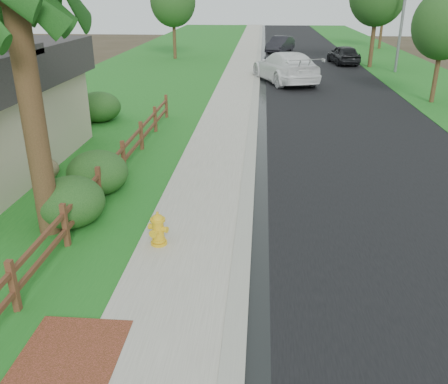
# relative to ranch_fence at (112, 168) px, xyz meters

# --- Properties ---
(ground) EXTENTS (120.00, 120.00, 0.00)m
(ground) POSITION_rel_ranch_fence_xyz_m (3.60, -6.40, -0.62)
(ground) COLOR #382F1E
(road) EXTENTS (8.00, 90.00, 0.02)m
(road) POSITION_rel_ranch_fence_xyz_m (8.20, 28.60, -0.61)
(road) COLOR black
(road) RESTS_ON ground
(curb) EXTENTS (0.40, 90.00, 0.12)m
(curb) POSITION_rel_ranch_fence_xyz_m (4.00, 28.60, -0.56)
(curb) COLOR gray
(curb) RESTS_ON ground
(wet_gutter) EXTENTS (0.50, 90.00, 0.00)m
(wet_gutter) POSITION_rel_ranch_fence_xyz_m (4.35, 28.60, -0.60)
(wet_gutter) COLOR black
(wet_gutter) RESTS_ON road
(sidewalk) EXTENTS (2.20, 90.00, 0.10)m
(sidewalk) POSITION_rel_ranch_fence_xyz_m (2.70, 28.60, -0.57)
(sidewalk) COLOR gray
(sidewalk) RESTS_ON ground
(grass_strip) EXTENTS (1.60, 90.00, 0.06)m
(grass_strip) POSITION_rel_ranch_fence_xyz_m (0.80, 28.60, -0.59)
(grass_strip) COLOR #1B611C
(grass_strip) RESTS_ON ground
(lawn_near) EXTENTS (9.00, 90.00, 0.04)m
(lawn_near) POSITION_rel_ranch_fence_xyz_m (-4.40, 28.60, -0.60)
(lawn_near) COLOR #1B611C
(lawn_near) RESTS_ON ground
(verge_far) EXTENTS (6.00, 90.00, 0.04)m
(verge_far) POSITION_rel_ranch_fence_xyz_m (15.10, 28.60, -0.60)
(verge_far) COLOR #1B611C
(verge_far) RESTS_ON ground
(brick_patch) EXTENTS (1.60, 2.40, 0.11)m
(brick_patch) POSITION_rel_ranch_fence_xyz_m (1.40, -7.40, -0.56)
(brick_patch) COLOR brown
(brick_patch) RESTS_ON ground
(ranch_fence) EXTENTS (0.12, 16.92, 1.10)m
(ranch_fence) POSITION_rel_ranch_fence_xyz_m (0.00, 0.00, 0.00)
(ranch_fence) COLOR #54331C
(ranch_fence) RESTS_ON ground
(fire_hydrant) EXTENTS (0.53, 0.43, 0.81)m
(fire_hydrant) POSITION_rel_ranch_fence_xyz_m (2.09, -3.45, -0.15)
(fire_hydrant) COLOR yellow
(fire_hydrant) RESTS_ON sidewalk
(white_suv) EXTENTS (4.69, 7.11, 1.91)m
(white_suv) POSITION_rel_ranch_fence_xyz_m (5.80, 18.27, 0.36)
(white_suv) COLOR white
(white_suv) RESTS_ON road
(dark_car_mid) EXTENTS (2.35, 4.57, 1.49)m
(dark_car_mid) POSITION_rel_ranch_fence_xyz_m (10.80, 26.97, 0.15)
(dark_car_mid) COLOR black
(dark_car_mid) RESTS_ON road
(dark_car_far) EXTENTS (2.99, 4.75, 1.48)m
(dark_car_far) POSITION_rel_ranch_fence_xyz_m (5.99, 34.39, 0.14)
(dark_car_far) COLOR black
(dark_car_far) RESTS_ON road
(boulder) EXTENTS (1.29, 1.11, 0.74)m
(boulder) POSITION_rel_ranch_fence_xyz_m (-2.40, 0.46, -0.25)
(boulder) COLOR brown
(boulder) RESTS_ON ground
(shrub_a) EXTENTS (2.01, 2.01, 1.26)m
(shrub_a) POSITION_rel_ranch_fence_xyz_m (-0.30, -2.47, 0.01)
(shrub_a) COLOR #184117
(shrub_a) RESTS_ON ground
(shrub_c) EXTENTS (2.16, 2.16, 1.27)m
(shrub_c) POSITION_rel_ranch_fence_xyz_m (-0.30, -0.42, 0.02)
(shrub_c) COLOR #184117
(shrub_c) RESTS_ON ground
(shrub_d) EXTENTS (2.29, 2.29, 1.34)m
(shrub_d) POSITION_rel_ranch_fence_xyz_m (-2.90, 7.60, 0.05)
(shrub_d) COLOR #184117
(shrub_d) RESTS_ON ground
(tree_near_right) EXTENTS (3.13, 3.13, 5.63)m
(tree_near_right) POSITION_rel_ranch_fence_xyz_m (13.28, 12.81, 3.28)
(tree_near_right) COLOR #3C2E18
(tree_near_right) RESTS_ON ground
(tree_mid_left) EXTENTS (3.77, 3.77, 6.74)m
(tree_mid_left) POSITION_rel_ranch_fence_xyz_m (-3.21, 29.02, 4.04)
(tree_mid_left) COLOR #3C2E18
(tree_mid_left) RESTS_ON ground
(tree_far_right) EXTENTS (3.51, 3.51, 6.48)m
(tree_far_right) POSITION_rel_ranch_fence_xyz_m (16.14, 38.29, 3.91)
(tree_far_right) COLOR #3C2E18
(tree_far_right) RESTS_ON ground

